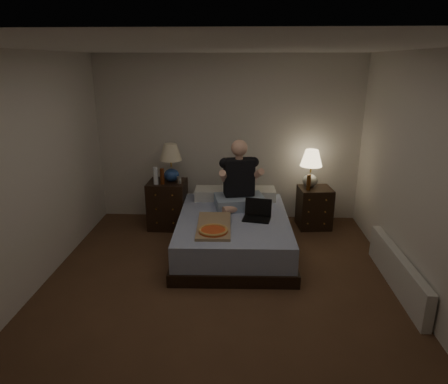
{
  "coord_description": "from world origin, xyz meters",
  "views": [
    {
      "loc": [
        0.22,
        -3.76,
        2.38
      ],
      "look_at": [
        0.0,
        0.9,
        0.85
      ],
      "focal_mm": 32.0,
      "sensor_mm": 36.0,
      "label": 1
    }
  ],
  "objects_px": {
    "radiator": "(397,271)",
    "nightstand_right": "(314,208)",
    "lamp_left": "(171,163)",
    "beer_bottle_left": "(162,176)",
    "beer_bottle_right": "(309,182)",
    "person": "(240,175)",
    "bed": "(233,233)",
    "lamp_right": "(311,169)",
    "water_bottle": "(156,176)",
    "laptop": "(257,211)",
    "pizza_box": "(213,231)",
    "soda_can": "(179,180)",
    "nightstand_left": "(168,204)"
  },
  "relations": [
    {
      "from": "radiator",
      "to": "nightstand_right",
      "type": "bearing_deg",
      "value": 110.28
    },
    {
      "from": "nightstand_right",
      "to": "lamp_left",
      "type": "distance_m",
      "value": 2.22
    },
    {
      "from": "beer_bottle_left",
      "to": "beer_bottle_right",
      "type": "bearing_deg",
      "value": 3.2
    },
    {
      "from": "person",
      "to": "bed",
      "type": "bearing_deg",
      "value": -112.6
    },
    {
      "from": "lamp_right",
      "to": "water_bottle",
      "type": "bearing_deg",
      "value": -172.57
    },
    {
      "from": "beer_bottle_left",
      "to": "person",
      "type": "height_order",
      "value": "person"
    },
    {
      "from": "laptop",
      "to": "pizza_box",
      "type": "bearing_deg",
      "value": -126.22
    },
    {
      "from": "bed",
      "to": "nightstand_right",
      "type": "relative_size",
      "value": 3.09
    },
    {
      "from": "beer_bottle_left",
      "to": "beer_bottle_right",
      "type": "height_order",
      "value": "beer_bottle_left"
    },
    {
      "from": "nightstand_right",
      "to": "beer_bottle_left",
      "type": "relative_size",
      "value": 2.64
    },
    {
      "from": "lamp_right",
      "to": "soda_can",
      "type": "bearing_deg",
      "value": -173.08
    },
    {
      "from": "bed",
      "to": "water_bottle",
      "type": "bearing_deg",
      "value": 149.99
    },
    {
      "from": "lamp_left",
      "to": "person",
      "type": "xyz_separation_m",
      "value": [
        1.0,
        -0.42,
        -0.05
      ]
    },
    {
      "from": "nightstand_right",
      "to": "radiator",
      "type": "height_order",
      "value": "nightstand_right"
    },
    {
      "from": "lamp_right",
      "to": "nightstand_left",
      "type": "bearing_deg",
      "value": -175.68
    },
    {
      "from": "nightstand_right",
      "to": "beer_bottle_left",
      "type": "distance_m",
      "value": 2.29
    },
    {
      "from": "soda_can",
      "to": "radiator",
      "type": "bearing_deg",
      "value": -30.24
    },
    {
      "from": "nightstand_right",
      "to": "soda_can",
      "type": "bearing_deg",
      "value": 178.95
    },
    {
      "from": "pizza_box",
      "to": "lamp_left",
      "type": "bearing_deg",
      "value": 116.06
    },
    {
      "from": "bed",
      "to": "pizza_box",
      "type": "xyz_separation_m",
      "value": [
        -0.22,
        -0.57,
        0.27
      ]
    },
    {
      "from": "bed",
      "to": "beer_bottle_right",
      "type": "bearing_deg",
      "value": 33.59
    },
    {
      "from": "nightstand_left",
      "to": "beer_bottle_left",
      "type": "xyz_separation_m",
      "value": [
        -0.04,
        -0.12,
        0.47
      ]
    },
    {
      "from": "nightstand_right",
      "to": "beer_bottle_right",
      "type": "height_order",
      "value": "beer_bottle_right"
    },
    {
      "from": "pizza_box",
      "to": "radiator",
      "type": "height_order",
      "value": "pizza_box"
    },
    {
      "from": "beer_bottle_right",
      "to": "laptop",
      "type": "relative_size",
      "value": 0.68
    },
    {
      "from": "lamp_left",
      "to": "lamp_right",
      "type": "bearing_deg",
      "value": 3.78
    },
    {
      "from": "nightstand_left",
      "to": "person",
      "type": "relative_size",
      "value": 0.76
    },
    {
      "from": "lamp_right",
      "to": "beer_bottle_left",
      "type": "distance_m",
      "value": 2.16
    },
    {
      "from": "lamp_left",
      "to": "soda_can",
      "type": "height_order",
      "value": "lamp_left"
    },
    {
      "from": "beer_bottle_right",
      "to": "lamp_right",
      "type": "bearing_deg",
      "value": 74.16
    },
    {
      "from": "lamp_left",
      "to": "water_bottle",
      "type": "height_order",
      "value": "lamp_left"
    },
    {
      "from": "laptop",
      "to": "radiator",
      "type": "distance_m",
      "value": 1.74
    },
    {
      "from": "nightstand_right",
      "to": "beer_bottle_right",
      "type": "xyz_separation_m",
      "value": [
        -0.13,
        -0.1,
        0.42
      ]
    },
    {
      "from": "soda_can",
      "to": "laptop",
      "type": "distance_m",
      "value": 1.35
    },
    {
      "from": "water_bottle",
      "to": "soda_can",
      "type": "xyz_separation_m",
      "value": [
        0.32,
        0.06,
        -0.07
      ]
    },
    {
      "from": "lamp_left",
      "to": "beer_bottle_right",
      "type": "bearing_deg",
      "value": -0.77
    },
    {
      "from": "nightstand_left",
      "to": "lamp_right",
      "type": "relative_size",
      "value": 1.26
    },
    {
      "from": "soda_can",
      "to": "water_bottle",
      "type": "bearing_deg",
      "value": -169.59
    },
    {
      "from": "nightstand_left",
      "to": "radiator",
      "type": "xyz_separation_m",
      "value": [
        2.81,
        -1.6,
        -0.15
      ]
    },
    {
      "from": "beer_bottle_left",
      "to": "person",
      "type": "distance_m",
      "value": 1.15
    },
    {
      "from": "person",
      "to": "laptop",
      "type": "height_order",
      "value": "person"
    },
    {
      "from": "beer_bottle_right",
      "to": "lamp_left",
      "type": "bearing_deg",
      "value": 179.23
    },
    {
      "from": "water_bottle",
      "to": "beer_bottle_left",
      "type": "xyz_separation_m",
      "value": [
        0.09,
        0.01,
        -0.01
      ]
    },
    {
      "from": "nightstand_right",
      "to": "beer_bottle_left",
      "type": "xyz_separation_m",
      "value": [
        -2.23,
        -0.21,
        0.52
      ]
    },
    {
      "from": "laptop",
      "to": "bed",
      "type": "bearing_deg",
      "value": 174.67
    },
    {
      "from": "bed",
      "to": "person",
      "type": "bearing_deg",
      "value": 77.11
    },
    {
      "from": "lamp_right",
      "to": "laptop",
      "type": "height_order",
      "value": "lamp_right"
    },
    {
      "from": "bed",
      "to": "pizza_box",
      "type": "relative_size",
      "value": 2.47
    },
    {
      "from": "radiator",
      "to": "person",
      "type": "bearing_deg",
      "value": 145.32
    },
    {
      "from": "radiator",
      "to": "beer_bottle_left",
      "type": "bearing_deg",
      "value": 152.58
    }
  ]
}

